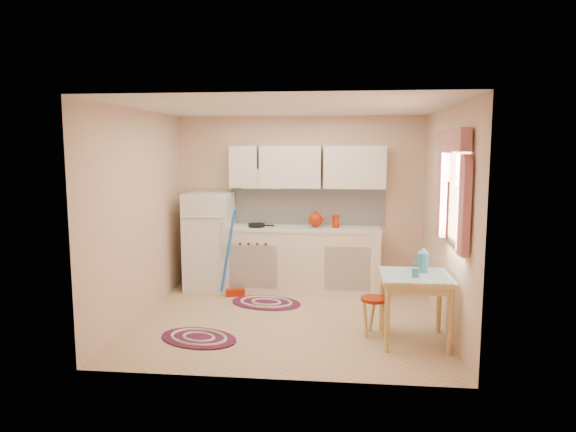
{
  "coord_description": "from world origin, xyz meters",
  "views": [
    {
      "loc": [
        0.61,
        -5.89,
        2.04
      ],
      "look_at": [
        -0.02,
        0.25,
        1.22
      ],
      "focal_mm": 32.0,
      "sensor_mm": 36.0,
      "label": 1
    }
  ],
  "objects_px": {
    "fridge": "(209,241)",
    "table": "(414,309)",
    "base_cabinets": "(300,260)",
    "stool": "(374,316)"
  },
  "relations": [
    {
      "from": "fridge",
      "to": "table",
      "type": "height_order",
      "value": "fridge"
    },
    {
      "from": "fridge",
      "to": "table",
      "type": "relative_size",
      "value": 1.94
    },
    {
      "from": "fridge",
      "to": "stool",
      "type": "distance_m",
      "value": 2.84
    },
    {
      "from": "base_cabinets",
      "to": "stool",
      "type": "relative_size",
      "value": 5.36
    },
    {
      "from": "base_cabinets",
      "to": "table",
      "type": "height_order",
      "value": "base_cabinets"
    },
    {
      "from": "fridge",
      "to": "stool",
      "type": "bearing_deg",
      "value": -36.17
    },
    {
      "from": "fridge",
      "to": "stool",
      "type": "relative_size",
      "value": 3.33
    },
    {
      "from": "fridge",
      "to": "table",
      "type": "bearing_deg",
      "value": -34.16
    },
    {
      "from": "base_cabinets",
      "to": "fridge",
      "type": "bearing_deg",
      "value": -177.82
    },
    {
      "from": "fridge",
      "to": "base_cabinets",
      "type": "height_order",
      "value": "fridge"
    }
  ]
}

